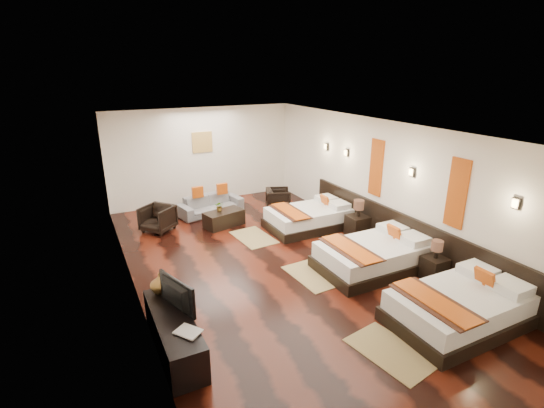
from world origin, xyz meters
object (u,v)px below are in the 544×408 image
sofa (211,204)px  armchair_right (278,199)px  book (182,337)px  bed_far (309,217)px  table_plant (220,206)px  bed_near (460,307)px  nightstand_b (357,223)px  figurine (160,283)px  tv_console (174,333)px  coffee_table (224,219)px  tv (172,296)px  nightstand_a (434,266)px  bed_mid (374,255)px  armchair_left (158,218)px

sofa → armchair_right: bearing=-27.9°
book → sofa: size_ratio=0.19×
bed_far → table_plant: bed_far is taller
bed_near → nightstand_b: (0.75, 3.53, 0.03)m
book → figurine: (0.00, 1.26, 0.15)m
tv_console → armchair_right: size_ratio=2.68×
bed_near → table_plant: bearing=109.3°
book → table_plant: table_plant is taller
bed_far → armchair_right: size_ratio=3.08×
coffee_table → sofa: bearing=90.0°
tv → bed_far: bearing=-73.6°
bed_far → figurine: figurine is taller
tv_console → coffee_table: (2.29, 4.18, -0.08)m
nightstand_a → nightstand_b: (0.00, 2.34, 0.04)m
tv_console → armchair_right: armchair_right is taller
armchair_right → bed_far: bearing=-155.8°
bed_far → coffee_table: 2.18m
sofa → table_plant: table_plant is taller
bed_mid → nightstand_a: bearing=-49.0°
tv_console → coffee_table: size_ratio=1.80×
bed_mid → figurine: bearing=179.0°
bed_near → table_plant: 6.00m
bed_near → bed_mid: size_ratio=0.99×
book → armchair_right: armchair_right is taller
tv → bed_mid: bearing=-102.2°
bed_far → book: bearing=-139.0°
book → armchair_left: 5.20m
bed_mid → armchair_right: (-0.07, 4.02, 0.02)m
coffee_table → table_plant: (-0.08, 0.07, 0.33)m
sofa → bed_far: bearing=-59.1°
bed_far → table_plant: size_ratio=8.22×
tv_console → nightstand_a: bearing=-2.4°
bed_near → sofa: size_ratio=1.23×
tv → book: bearing=156.6°
armchair_left → armchair_right: 3.41m
armchair_left → table_plant: (1.50, -0.36, 0.20)m
bed_mid → tv_console: bearing=-171.2°
book → sofa: 6.21m
bed_near → armchair_right: bearing=90.7°
bed_far → armchair_left: size_ratio=2.90×
nightstand_b → tv: 5.30m
nightstand_a → sofa: 6.05m
nightstand_a → nightstand_b: bearing=90.0°
nightstand_b → figurine: size_ratio=2.74×
armchair_left → tv_console: bearing=-48.5°
nightstand_b → table_plant: 3.46m
armchair_right → bed_mid: bearing=-157.4°
bed_mid → coffee_table: bearing=118.3°
bed_far → nightstand_a: 3.41m
bed_near → armchair_right: 6.08m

